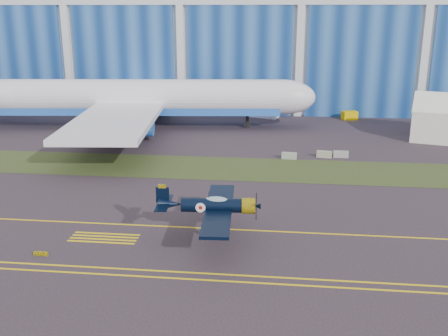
# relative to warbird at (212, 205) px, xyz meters

# --- Properties ---
(ground) EXTENTS (260.00, 260.00, 0.00)m
(ground) POSITION_rel_warbird_xyz_m (8.46, 7.52, -3.27)
(ground) COLOR #362B33
(ground) RESTS_ON ground
(grass_median) EXTENTS (260.00, 10.00, 0.02)m
(grass_median) POSITION_rel_warbird_xyz_m (8.46, 21.52, -3.25)
(grass_median) COLOR #475128
(grass_median) RESTS_ON ground
(hangar) EXTENTS (220.00, 45.70, 30.00)m
(hangar) POSITION_rel_warbird_xyz_m (8.46, 79.30, 11.69)
(hangar) COLOR silver
(hangar) RESTS_ON ground
(taxiway_centreline) EXTENTS (200.00, 0.20, 0.02)m
(taxiway_centreline) POSITION_rel_warbird_xyz_m (8.46, 2.52, -3.26)
(taxiway_centreline) COLOR yellow
(taxiway_centreline) RESTS_ON ground
(edge_line_near) EXTENTS (80.00, 0.20, 0.02)m
(edge_line_near) POSITION_rel_warbird_xyz_m (8.46, -6.98, -3.26)
(edge_line_near) COLOR yellow
(edge_line_near) RESTS_ON ground
(edge_line_far) EXTENTS (80.00, 0.20, 0.02)m
(edge_line_far) POSITION_rel_warbird_xyz_m (8.46, -5.98, -3.26)
(edge_line_far) COLOR yellow
(edge_line_far) RESTS_ON ground
(hold_short_ladder) EXTENTS (6.00, 2.40, 0.02)m
(hold_short_ladder) POSITION_rel_warbird_xyz_m (-9.54, -0.58, -3.26)
(hold_short_ladder) COLOR yellow
(hold_short_ladder) RESTS_ON ground
(guard_board_left) EXTENTS (1.20, 0.15, 0.35)m
(guard_board_left) POSITION_rel_warbird_xyz_m (-13.54, -4.48, -3.09)
(guard_board_left) COLOR yellow
(guard_board_left) RESTS_ON ground
(warbird) EXTENTS (10.69, 12.63, 3.57)m
(warbird) POSITION_rel_warbird_xyz_m (0.00, 0.00, 0.00)
(warbird) COLOR black
(warbird) RESTS_ON ground
(jetliner) EXTENTS (71.44, 62.50, 23.02)m
(jetliner) POSITION_rel_warbird_xyz_m (-18.34, 43.70, 8.24)
(jetliner) COLOR white
(jetliner) RESTS_ON ground
(shipping_container) EXTENTS (5.93, 3.87, 2.39)m
(shipping_container) POSITION_rel_warbird_xyz_m (2.14, 54.71, -2.07)
(shipping_container) COLOR #C7D1FE
(shipping_container) RESTS_ON ground
(tug) EXTENTS (2.96, 2.31, 1.52)m
(tug) POSITION_rel_warbird_xyz_m (17.84, 54.31, -2.51)
(tug) COLOR #EABA01
(tug) RESTS_ON ground
(barrier_a) EXTENTS (2.05, 0.78, 0.90)m
(barrier_a) POSITION_rel_warbird_xyz_m (6.79, 26.69, -2.82)
(barrier_a) COLOR gray
(barrier_a) RESTS_ON ground
(barrier_b) EXTENTS (2.07, 0.93, 0.90)m
(barrier_b) POSITION_rel_warbird_xyz_m (11.51, 28.00, -2.82)
(barrier_b) COLOR #9EA082
(barrier_b) RESTS_ON ground
(barrier_c) EXTENTS (2.01, 0.63, 0.90)m
(barrier_c) POSITION_rel_warbird_xyz_m (13.74, 28.28, -2.82)
(barrier_c) COLOR gray
(barrier_c) RESTS_ON ground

